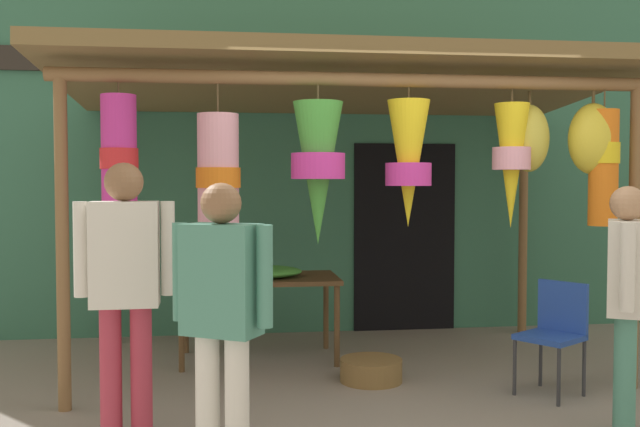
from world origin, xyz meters
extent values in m
plane|color=gray|center=(0.00, 0.00, 0.00)|extent=(30.00, 30.00, 0.00)
cube|color=#387056|center=(0.00, 2.67, 2.27)|extent=(9.96, 0.25, 4.55)
cube|color=#2D2823|center=(0.00, 2.53, 2.82)|extent=(8.96, 0.04, 0.24)
cube|color=black|center=(0.63, 2.54, 1.00)|extent=(1.10, 0.03, 2.00)
cylinder|color=brown|center=(-2.39, 0.17, 1.17)|extent=(0.09, 0.09, 2.33)
cylinder|color=brown|center=(1.84, 0.17, 1.17)|extent=(0.09, 0.09, 2.33)
cylinder|color=brown|center=(-2.39, 2.25, 1.17)|extent=(0.09, 0.09, 2.33)
cylinder|color=brown|center=(1.84, 2.25, 1.17)|extent=(0.09, 0.09, 2.33)
cylinder|color=brown|center=(-0.28, 0.17, 2.33)|extent=(4.43, 0.10, 0.10)
cylinder|color=brown|center=(-0.28, 2.25, 2.48)|extent=(4.43, 0.10, 0.10)
cube|color=olive|center=(-0.28, 1.21, 2.45)|extent=(4.73, 2.58, 0.30)
cylinder|color=brown|center=(-2.00, 0.17, 2.24)|extent=(0.01, 0.01, 0.08)
cylinder|color=#D13399|center=(-2.00, 0.17, 1.80)|extent=(0.24, 0.24, 0.80)
cylinder|color=red|center=(-2.00, 0.17, 1.76)|extent=(0.26, 0.26, 0.14)
cylinder|color=brown|center=(-1.32, 0.16, 2.18)|extent=(0.01, 0.01, 0.21)
cylinder|color=pink|center=(-1.32, 0.16, 1.68)|extent=(0.29, 0.29, 0.79)
cylinder|color=orange|center=(-1.32, 0.16, 1.62)|extent=(0.31, 0.31, 0.14)
cylinder|color=brown|center=(-0.62, 0.12, 2.22)|extent=(0.01, 0.01, 0.12)
cone|color=green|center=(-0.62, 0.12, 1.65)|extent=(0.36, 0.36, 1.02)
cylinder|color=#D13399|center=(-0.62, 0.12, 1.71)|extent=(0.39, 0.39, 0.18)
cylinder|color=brown|center=(0.06, 0.16, 2.24)|extent=(0.01, 0.01, 0.09)
cone|color=yellow|center=(0.06, 0.16, 1.73)|extent=(0.31, 0.31, 0.93)
cylinder|color=#D13399|center=(0.06, 0.16, 1.65)|extent=(0.34, 0.34, 0.17)
cylinder|color=brown|center=(0.85, 0.19, 2.23)|extent=(0.01, 0.01, 0.10)
cone|color=yellow|center=(0.85, 0.19, 1.71)|extent=(0.26, 0.26, 0.93)
cylinder|color=pink|center=(0.85, 0.19, 1.77)|extent=(0.28, 0.28, 0.17)
cylinder|color=brown|center=(1.56, 0.13, 2.21)|extent=(0.01, 0.01, 0.14)
cylinder|color=orange|center=(1.56, 0.13, 1.70)|extent=(0.22, 0.22, 0.87)
cylinder|color=yellow|center=(1.56, 0.13, 1.81)|extent=(0.23, 0.23, 0.16)
cylinder|color=#4C3D23|center=(1.49, 0.17, 2.23)|extent=(0.02, 0.02, 0.09)
ellipsoid|color=yellow|center=(1.49, 0.17, 1.92)|extent=(0.37, 0.31, 0.54)
cylinder|color=#4C3D23|center=(1.02, 0.25, 2.23)|extent=(0.02, 0.02, 0.10)
ellipsoid|color=gold|center=(1.02, 0.25, 1.92)|extent=(0.30, 0.26, 0.51)
cube|color=brown|center=(-0.99, 1.44, 0.73)|extent=(1.42, 0.79, 0.04)
cylinder|color=brown|center=(-1.65, 1.09, 0.35)|extent=(0.05, 0.05, 0.71)
cylinder|color=brown|center=(-0.33, 1.09, 0.35)|extent=(0.05, 0.05, 0.71)
cylinder|color=brown|center=(-1.65, 1.78, 0.35)|extent=(0.05, 0.05, 0.71)
cylinder|color=brown|center=(-0.33, 1.78, 0.35)|extent=(0.05, 0.05, 0.71)
ellipsoid|color=green|center=(-0.94, 1.37, 0.80)|extent=(0.68, 0.47, 0.10)
ellipsoid|color=red|center=(-0.84, 1.32, 0.80)|extent=(0.30, 0.24, 0.07)
cube|color=#2347A8|center=(1.11, 0.06, 0.44)|extent=(0.56, 0.56, 0.04)
cube|color=#2347A8|center=(1.26, 0.16, 0.64)|extent=(0.26, 0.35, 0.40)
cylinder|color=#333338|center=(0.86, 0.10, 0.22)|extent=(0.03, 0.03, 0.44)
cylinder|color=#333338|center=(1.07, -0.19, 0.22)|extent=(0.03, 0.03, 0.44)
cylinder|color=#333338|center=(1.16, 0.31, 0.22)|extent=(0.03, 0.03, 0.44)
cylinder|color=#333338|center=(1.36, 0.01, 0.22)|extent=(0.03, 0.03, 0.44)
cylinder|color=brown|center=(-0.13, 0.60, 0.09)|extent=(0.50, 0.50, 0.18)
cylinder|color=silver|center=(-1.37, -1.12, 0.39)|extent=(0.13, 0.13, 0.79)
cylinder|color=silver|center=(-1.22, -1.21, 0.39)|extent=(0.13, 0.13, 0.79)
cube|color=#4C8E7A|center=(-1.29, -1.16, 1.08)|extent=(0.46, 0.39, 0.59)
cylinder|color=#4C8E7A|center=(-1.52, -1.03, 1.11)|extent=(0.08, 0.08, 0.53)
cylinder|color=#4C8E7A|center=(-1.07, -1.29, 1.11)|extent=(0.08, 0.08, 0.53)
sphere|color=#896042|center=(-1.29, -1.16, 1.48)|extent=(0.22, 0.22, 0.22)
cylinder|color=#B23347|center=(-1.78, -0.55, 0.42)|extent=(0.13, 0.13, 0.84)
cylinder|color=#B23347|center=(-1.96, -0.55, 0.42)|extent=(0.13, 0.13, 0.84)
cube|color=silver|center=(-1.87, -0.55, 1.16)|extent=(0.41, 0.23, 0.63)
cylinder|color=silver|center=(-1.62, -0.55, 1.19)|extent=(0.08, 0.08, 0.57)
cylinder|color=silver|center=(-2.13, -0.56, 1.19)|extent=(0.08, 0.08, 0.57)
sphere|color=#896042|center=(-1.87, -0.55, 1.59)|extent=(0.23, 0.23, 0.23)
cylinder|color=#4C8E7A|center=(1.15, -0.90, 0.39)|extent=(0.13, 0.13, 0.77)
cylinder|color=#4C8E7A|center=(1.23, -0.75, 0.39)|extent=(0.13, 0.13, 0.77)
cube|color=silver|center=(1.19, -0.82, 1.07)|extent=(0.39, 0.46, 0.58)
cylinder|color=silver|center=(1.06, -1.05, 1.09)|extent=(0.08, 0.08, 0.52)
cylinder|color=silver|center=(1.32, -0.60, 1.09)|extent=(0.08, 0.08, 0.52)
sphere|color=tan|center=(1.19, -0.82, 1.46)|extent=(0.21, 0.21, 0.21)
camera|label=1|loc=(-1.27, -4.97, 1.60)|focal=40.39mm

